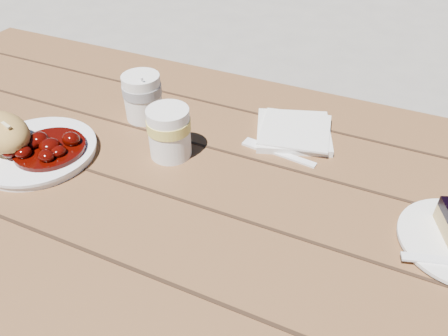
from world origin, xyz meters
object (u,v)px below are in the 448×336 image
at_px(main_plate, 38,152).
at_px(second_cup, 169,133).
at_px(bread_roll, 2,132).
at_px(picnic_table, 256,251).
at_px(coffee_cup, 143,97).

height_order(main_plate, second_cup, second_cup).
distance_m(bread_roll, second_cup, 0.32).
height_order(picnic_table, bread_roll, bread_roll).
xyz_separation_m(bread_roll, coffee_cup, (0.17, 0.23, -0.00)).
relative_size(main_plate, second_cup, 2.20).
bearing_deg(picnic_table, coffee_cup, 158.62).
height_order(coffee_cup, second_cup, same).
xyz_separation_m(picnic_table, bread_roll, (-0.49, -0.10, 0.21)).
relative_size(picnic_table, second_cup, 19.85).
distance_m(coffee_cup, second_cup, 0.15).
height_order(bread_roll, second_cup, second_cup).
xyz_separation_m(picnic_table, second_cup, (-0.20, 0.03, 0.21)).
xyz_separation_m(bread_roll, second_cup, (0.29, 0.13, -0.00)).
xyz_separation_m(main_plate, coffee_cup, (0.12, 0.21, 0.04)).
relative_size(main_plate, coffee_cup, 2.20).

